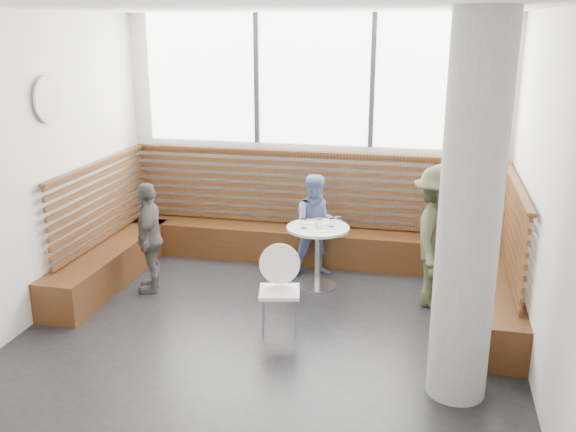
% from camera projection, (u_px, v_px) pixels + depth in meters
% --- Properties ---
extents(room, '(5.00, 5.00, 3.20)m').
position_uv_depth(room, '(265.00, 185.00, 6.06)').
color(room, silver).
rests_on(room, ground).
extents(booth, '(5.00, 2.50, 1.44)m').
position_uv_depth(booth, '(302.00, 244.00, 8.06)').
color(booth, '#402310').
rests_on(booth, ground).
extents(concrete_column, '(0.50, 0.50, 3.20)m').
position_uv_depth(concrete_column, '(470.00, 215.00, 5.11)').
color(concrete_column, gray).
rests_on(concrete_column, ground).
extents(wall_art, '(0.03, 0.50, 0.50)m').
position_uv_depth(wall_art, '(48.00, 99.00, 6.75)').
color(wall_art, white).
rests_on(wall_art, room).
extents(cafe_table, '(0.74, 0.74, 0.76)m').
position_uv_depth(cafe_table, '(318.00, 244.00, 7.63)').
color(cafe_table, silver).
rests_on(cafe_table, ground).
extents(cafe_chair, '(0.43, 0.42, 0.89)m').
position_uv_depth(cafe_chair, '(281.00, 282.00, 6.58)').
color(cafe_chair, white).
rests_on(cafe_chair, ground).
extents(adult_man, '(0.76, 1.13, 1.62)m').
position_uv_depth(adult_man, '(438.00, 237.00, 7.07)').
color(adult_man, '#3E432C').
rests_on(adult_man, ground).
extents(child_back, '(0.77, 0.69, 1.30)m').
position_uv_depth(child_back, '(317.00, 226.00, 7.97)').
color(child_back, '#5C6A9F').
rests_on(child_back, ground).
extents(child_left, '(0.54, 0.84, 1.32)m').
position_uv_depth(child_left, '(149.00, 237.00, 7.52)').
color(child_left, '#53504C').
rests_on(child_left, ground).
extents(plate_near, '(0.19, 0.19, 0.01)m').
position_uv_depth(plate_near, '(308.00, 222.00, 7.71)').
color(plate_near, white).
rests_on(plate_near, cafe_table).
extents(plate_far, '(0.22, 0.22, 0.02)m').
position_uv_depth(plate_far, '(323.00, 223.00, 7.70)').
color(plate_far, white).
rests_on(plate_far, cafe_table).
extents(glass_left, '(0.07, 0.07, 0.11)m').
position_uv_depth(glass_left, '(304.00, 223.00, 7.51)').
color(glass_left, white).
rests_on(glass_left, cafe_table).
extents(glass_mid, '(0.08, 0.08, 0.12)m').
position_uv_depth(glass_mid, '(319.00, 224.00, 7.47)').
color(glass_mid, white).
rests_on(glass_mid, cafe_table).
extents(glass_right, '(0.06, 0.06, 0.10)m').
position_uv_depth(glass_right, '(332.00, 222.00, 7.56)').
color(glass_right, white).
rests_on(glass_right, cafe_table).
extents(menu_card, '(0.22, 0.18, 0.00)m').
position_uv_depth(menu_card, '(317.00, 230.00, 7.42)').
color(menu_card, '#A5C64C').
rests_on(menu_card, cafe_table).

